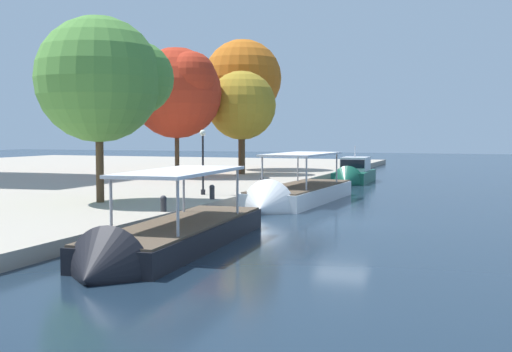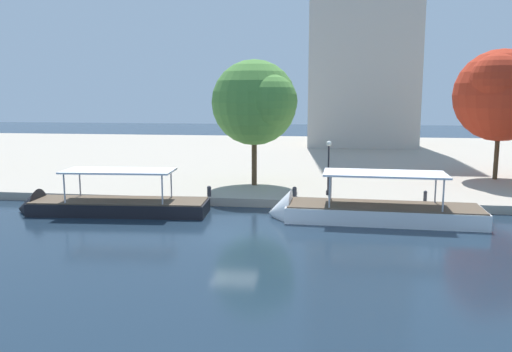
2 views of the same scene
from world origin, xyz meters
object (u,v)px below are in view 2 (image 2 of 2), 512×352
(mooring_bollard_0, at_px, (295,192))
(lamp_post, at_px, (329,163))
(tour_boat_2, at_px, (364,214))
(tour_boat_1, at_px, (104,208))
(tree_4, at_px, (498,92))
(mooring_bollard_1, at_px, (425,195))
(mooring_bollard_2, at_px, (209,191))
(tree_2, at_px, (257,104))

(mooring_bollard_0, bearing_deg, lamp_post, 35.05)
(lamp_post, bearing_deg, tour_boat_2, -66.68)
(mooring_bollard_0, bearing_deg, tour_boat_1, -162.88)
(tour_boat_2, relative_size, tree_4, 1.20)
(tour_boat_2, distance_m, lamp_post, 6.08)
(mooring_bollard_0, bearing_deg, mooring_bollard_1, 1.20)
(mooring_bollard_2, xyz_separation_m, tree_4, (22.02, 10.63, 6.86))
(mooring_bollard_0, distance_m, mooring_bollard_1, 8.75)
(tour_boat_1, bearing_deg, tour_boat_2, 177.07)
(mooring_bollard_0, height_order, lamp_post, lamp_post)
(mooring_bollard_2, bearing_deg, tree_4, 25.77)
(tour_boat_2, height_order, tree_2, tree_2)
(tour_boat_2, distance_m, mooring_bollard_0, 5.71)
(tour_boat_1, relative_size, mooring_bollard_1, 17.58)
(tour_boat_2, distance_m, tree_2, 12.99)
(mooring_bollard_0, distance_m, lamp_post, 3.35)
(mooring_bollard_2, xyz_separation_m, tree_2, (2.72, 4.77, 6.00))
(tour_boat_1, relative_size, tree_2, 1.30)
(mooring_bollard_1, bearing_deg, tour_boat_1, -169.35)
(mooring_bollard_1, height_order, mooring_bollard_2, mooring_bollard_2)
(tour_boat_2, xyz_separation_m, mooring_bollard_1, (4.27, 3.68, 0.57))
(tree_4, bearing_deg, mooring_bollard_2, -154.23)
(tour_boat_1, distance_m, tree_2, 13.91)
(tree_4, bearing_deg, mooring_bollard_1, -125.35)
(tour_boat_1, relative_size, mooring_bollard_2, 16.74)
(tour_boat_2, height_order, mooring_bollard_1, tour_boat_2)
(tour_boat_1, distance_m, tour_boat_2, 16.68)
(mooring_bollard_1, relative_size, lamp_post, 0.19)
(lamp_post, xyz_separation_m, tree_4, (13.75, 8.84, 4.96))
(tour_boat_1, distance_m, tree_4, 32.48)
(tour_boat_2, relative_size, lamp_post, 3.37)
(tour_boat_2, xyz_separation_m, tree_2, (-7.75, 8.08, 6.58))
(lamp_post, distance_m, tree_2, 7.52)
(mooring_bollard_1, distance_m, mooring_bollard_2, 14.75)
(mooring_bollard_2, relative_size, lamp_post, 0.20)
(tree_4, bearing_deg, tour_boat_2, -129.64)
(lamp_post, bearing_deg, mooring_bollard_2, -167.80)
(tree_4, bearing_deg, tour_boat_1, -153.29)
(tour_boat_2, bearing_deg, tree_2, -44.05)
(tree_2, bearing_deg, mooring_bollard_1, -20.12)
(tour_boat_1, height_order, mooring_bollard_1, tour_boat_1)
(mooring_bollard_0, relative_size, tree_2, 0.08)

